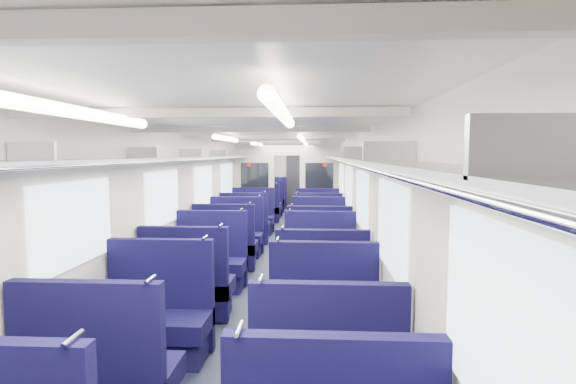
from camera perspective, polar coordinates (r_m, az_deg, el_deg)
floor at (r=9.22m, az=-1.29°, el=-7.85°), size 2.80×18.00×0.01m
ceiling at (r=9.00m, az=-1.32°, el=6.90°), size 2.80×18.00×0.01m
wall_left at (r=9.25m, az=-9.98°, el=-0.51°), size 0.02×18.00×2.35m
dado_left at (r=9.36m, az=-9.81°, el=-5.54°), size 0.03×17.90×0.70m
wall_right at (r=9.03m, az=7.59°, el=-0.61°), size 0.02×18.00×2.35m
dado_right at (r=9.14m, az=7.44°, el=-5.76°), size 0.03×17.90×0.70m
wall_far at (r=18.00m, az=1.01°, el=2.16°), size 2.80×0.02×2.35m
luggage_rack_left at (r=9.17m, az=-8.91°, el=4.45°), size 0.36×17.40×0.18m
luggage_rack_right at (r=8.98m, az=6.45°, el=4.47°), size 0.36×17.40×0.18m
windows at (r=8.56m, az=-1.55°, el=0.77°), size 2.78×15.60×0.75m
ceiling_fittings at (r=8.74m, az=-1.46°, el=6.56°), size 2.70×16.06×0.11m
end_door at (r=17.95m, az=1.00°, el=1.59°), size 0.75×0.06×2.00m
bulkhead at (r=12.06m, az=-0.13°, el=1.08°), size 2.80×0.10×2.35m
seat_4 at (r=3.78m, az=-23.11°, el=-21.63°), size 1.08×0.60×1.21m
seat_6 at (r=4.79m, az=-16.48°, el=-15.62°), size 1.08×0.60×1.21m
seat_7 at (r=4.49m, az=4.60°, el=-16.86°), size 1.08×0.60×1.21m
seat_8 at (r=5.76m, az=-12.79°, el=-12.02°), size 1.08×0.60×1.21m
seat_9 at (r=5.44m, az=4.36°, el=-12.94°), size 1.08×0.60×1.21m
seat_10 at (r=6.89m, az=-9.96°, el=-9.15°), size 1.08×0.60×1.21m
seat_11 at (r=6.73m, az=4.16°, el=-9.43°), size 1.08×0.60×1.21m
seat_12 at (r=8.00m, az=-8.02°, el=-7.15°), size 1.08×0.60×1.21m
seat_13 at (r=7.66m, az=4.05°, el=-7.66°), size 1.08×0.60×1.21m
seat_14 at (r=9.00m, az=-6.72°, el=-5.78°), size 1.08×0.60×1.21m
seat_15 at (r=8.95m, az=3.95°, el=-5.83°), size 1.08×0.60×1.21m
seat_16 at (r=10.17m, az=-5.54°, el=-4.54°), size 1.08×0.60×1.21m
seat_17 at (r=10.10m, az=3.88°, el=-4.60°), size 1.08×0.60×1.21m
seat_18 at (r=11.37m, az=-4.59°, el=-3.53°), size 1.08×0.60×1.21m
seat_19 at (r=11.12m, az=3.83°, el=-3.72°), size 1.08×0.60×1.21m
seat_20 at (r=13.29m, az=-3.43°, el=-2.30°), size 1.08×0.60×1.21m
seat_21 at (r=13.19m, az=3.75°, el=-2.36°), size 1.08×0.60×1.21m
seat_22 at (r=14.35m, az=-2.92°, el=-1.77°), size 1.08×0.60×1.21m
seat_23 at (r=14.41m, az=3.72°, el=-1.74°), size 1.08×0.60×1.21m
seat_24 at (r=15.61m, az=-2.41°, el=-1.22°), size 1.08×0.60×1.21m
seat_25 at (r=15.46m, az=3.69°, el=-1.29°), size 1.08×0.60×1.21m
seat_26 at (r=16.66m, az=-2.05°, el=-0.84°), size 1.08×0.60×1.21m
seat_27 at (r=16.62m, az=3.67°, el=-0.86°), size 1.08×0.60×1.21m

